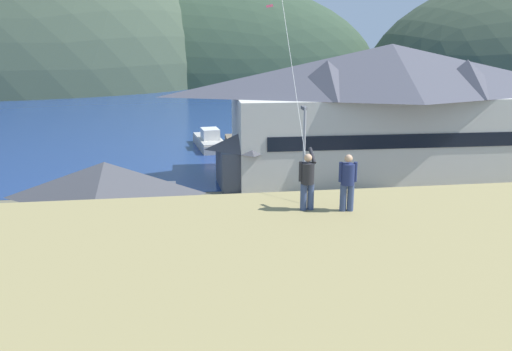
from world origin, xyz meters
The scene contains 16 objects.
ground_plane centered at (0.00, 0.00, 0.00)m, with size 600.00×600.00×0.00m, color #66604C.
parking_lot_pad centered at (0.00, 5.00, 0.05)m, with size 40.00×20.00×0.10m, color slate.
bay_water centered at (0.00, 60.00, 0.01)m, with size 360.00×84.00×0.03m, color navy.
far_hill_center_saddle centered at (0.41, 120.99, 0.00)m, with size 94.08×48.41×51.13m, color #334733.
harbor_lodge centered at (11.62, 21.31, 5.81)m, with size 27.46×10.54×10.96m.
storage_shed_near_lot centered at (-9.91, 7.90, 2.58)m, with size 8.20×6.45×4.96m.
storage_shed_waterside centered at (-0.65, 19.55, 2.32)m, with size 4.98×4.81×4.48m.
wharf_dock centered at (0.80, 32.77, 0.35)m, with size 3.20×11.67×0.70m.
moored_boat_wharfside centered at (-2.76, 34.43, 0.72)m, with size 3.31×7.88×2.16m.
parked_car_corner_spot centered at (12.18, 6.92, 1.06)m, with size 4.33×2.31×1.82m.
parked_car_back_row_right centered at (-1.79, 1.01, 1.06)m, with size 4.20×2.06×1.82m.
parked_car_lone_by_shed centered at (1.27, 7.36, 1.06)m, with size 4.31×2.27×1.82m.
parked_car_mid_row_far centered at (-9.76, 1.13, 1.06)m, with size 4.24×2.14×1.82m.
parking_light_pole centered at (1.87, 10.55, 4.29)m, with size 0.24×0.78×7.30m.
person_kite_flyer centered at (-1.95, -6.16, 7.48)m, with size 0.51×0.67×1.86m.
person_companion centered at (-0.79, -6.42, 7.46)m, with size 0.55×0.40×1.74m.
Camera 1 is at (-5.63, -21.14, 11.68)m, focal length 37.28 mm.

